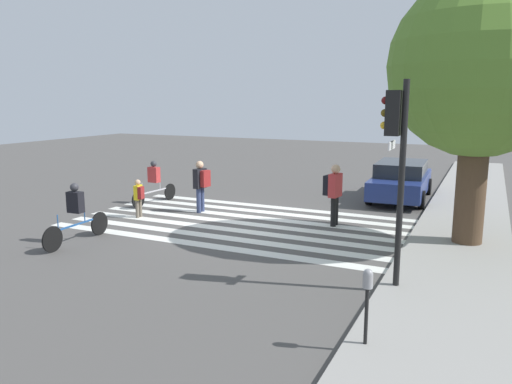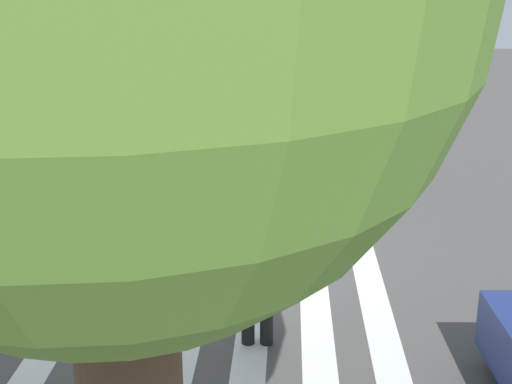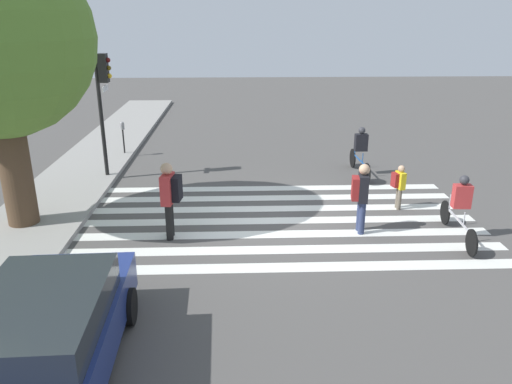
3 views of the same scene
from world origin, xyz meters
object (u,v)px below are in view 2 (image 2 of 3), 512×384
object	(u,v)px
pedestrian_adult_yellow_jacket	(261,166)
cyclist_mid_street	(286,145)
pedestrian_child_with_backpack	(189,161)
pedestrian_adult_blue_shirt	(257,262)
cyclist_near_curb	(36,156)

from	to	relation	value
pedestrian_adult_yellow_jacket	cyclist_mid_street	size ratio (longest dim) A/B	0.73
pedestrian_child_with_backpack	cyclist_mid_street	distance (m)	2.12
pedestrian_adult_blue_shirt	cyclist_near_curb	bearing A→B (deg)	-41.60
pedestrian_adult_yellow_jacket	pedestrian_child_with_backpack	size ratio (longest dim) A/B	1.40
pedestrian_child_with_backpack	pedestrian_adult_blue_shirt	distance (m)	6.14
pedestrian_adult_yellow_jacket	cyclist_mid_street	bearing A→B (deg)	87.49
cyclist_near_curb	pedestrian_adult_blue_shirt	bearing A→B (deg)	127.58
pedestrian_child_with_backpack	pedestrian_adult_blue_shirt	world-z (taller)	pedestrian_adult_blue_shirt
cyclist_near_curb	pedestrian_adult_yellow_jacket	bearing A→B (deg)	164.45
cyclist_mid_street	cyclist_near_curb	xyz separation A→B (m)	(4.95, 1.18, 0.01)
pedestrian_adult_blue_shirt	pedestrian_child_with_backpack	bearing A→B (deg)	-66.00
pedestrian_child_with_backpack	pedestrian_adult_blue_shirt	size ratio (longest dim) A/B	0.67
cyclist_mid_street	cyclist_near_curb	size ratio (longest dim) A/B	0.99
pedestrian_child_with_backpack	cyclist_mid_street	size ratio (longest dim) A/B	0.52
cyclist_mid_street	cyclist_near_curb	distance (m)	5.09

